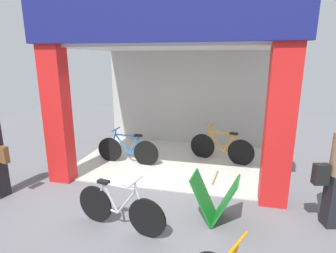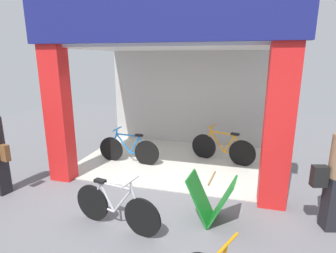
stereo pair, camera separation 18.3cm
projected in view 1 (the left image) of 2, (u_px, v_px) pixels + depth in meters
ground_plane at (159, 190)px, 5.60m from camera, size 17.78×17.78×0.00m
shop_facade at (175, 86)px, 6.63m from camera, size 5.09×3.67×3.75m
bicycle_inside_0 at (221, 148)px, 7.06m from camera, size 1.66×0.58×0.94m
bicycle_inside_1 at (128, 150)px, 6.92m from camera, size 1.65×0.45×0.91m
bicycle_parked_0 at (120, 208)px, 4.27m from camera, size 1.58×0.45×0.88m
sandwich_board_sign at (214, 199)px, 4.47m from camera, size 0.81×0.59×0.80m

